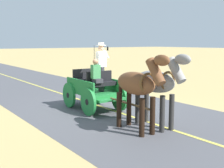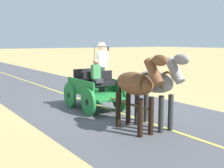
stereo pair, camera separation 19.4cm
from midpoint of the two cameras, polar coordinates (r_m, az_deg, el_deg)
The scene contains 6 objects.
ground_plane at distance 11.32m, azimuth -2.18°, elevation -4.63°, with size 200.00×200.00×0.00m, color tan.
road_surface at distance 11.31m, azimuth -2.18°, elevation -4.61°, with size 6.26×160.00×0.01m, color #4C4C51.
road_centre_stripe at distance 11.31m, azimuth -2.18°, elevation -4.59°, with size 0.12×160.00×0.00m, color #DBCC4C.
horse_drawn_carriage at distance 10.88m, azimuth -3.93°, elevation -0.79°, with size 1.49×4.51×2.50m.
horse_near_side at distance 8.55m, azimuth 8.17°, elevation 0.11°, with size 0.60×2.13×2.21m.
horse_off_side at distance 8.10m, azimuth 4.38°, elevation -0.28°, with size 0.64×2.13×2.21m.
Camera 1 is at (6.14, 9.16, 2.53)m, focal length 46.69 mm.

